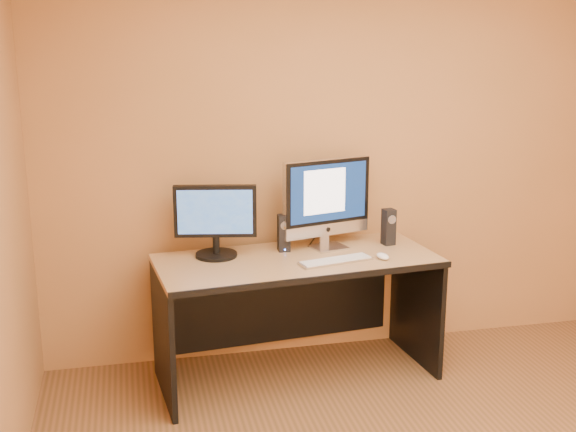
{
  "coord_description": "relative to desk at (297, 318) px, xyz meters",
  "views": [
    {
      "loc": [
        -1.41,
        -2.48,
        2.11
      ],
      "look_at": [
        -0.51,
        1.48,
        1.07
      ],
      "focal_mm": 45.0,
      "sensor_mm": 36.0,
      "label": 1
    }
  ],
  "objects": [
    {
      "name": "desk",
      "position": [
        0.0,
        0.0,
        0.0
      ],
      "size": [
        1.76,
        0.91,
        0.78
      ],
      "primitive_type": null,
      "rotation": [
        0.0,
        0.0,
        0.1
      ],
      "color": "tan",
      "rests_on": "ground"
    },
    {
      "name": "walls",
      "position": [
        0.43,
        -1.58,
        0.91
      ],
      "size": [
        4.0,
        4.0,
        2.6
      ],
      "primitive_type": null,
      "color": "#A77243",
      "rests_on": "ground"
    },
    {
      "name": "mouse",
      "position": [
        0.5,
        -0.13,
        0.41
      ],
      "size": [
        0.08,
        0.12,
        0.04
      ],
      "primitive_type": "ellipsoid",
      "rotation": [
        0.0,
        0.0,
        0.18
      ],
      "color": "white",
      "rests_on": "desk"
    },
    {
      "name": "imac",
      "position": [
        0.24,
        0.16,
        0.68
      ],
      "size": [
        0.64,
        0.37,
        0.58
      ],
      "primitive_type": null,
      "rotation": [
        0.0,
        0.0,
        0.26
      ],
      "color": "silver",
      "rests_on": "desk"
    },
    {
      "name": "speaker_left",
      "position": [
        -0.05,
        0.16,
        0.51
      ],
      "size": [
        0.07,
        0.08,
        0.23
      ],
      "primitive_type": null,
      "rotation": [
        0.0,
        0.0,
        -0.01
      ],
      "color": "black",
      "rests_on": "desk"
    },
    {
      "name": "speaker_right",
      "position": [
        0.64,
        0.16,
        0.51
      ],
      "size": [
        0.08,
        0.09,
        0.23
      ],
      "primitive_type": null,
      "rotation": [
        0.0,
        0.0,
        0.15
      ],
      "color": "black",
      "rests_on": "desk"
    },
    {
      "name": "cable_a",
      "position": [
        0.3,
        0.26,
        0.4
      ],
      "size": [
        0.11,
        0.21,
        0.01
      ],
      "primitive_type": "cylinder",
      "rotation": [
        1.57,
        0.0,
        0.48
      ],
      "color": "black",
      "rests_on": "desk"
    },
    {
      "name": "keyboard",
      "position": [
        0.21,
        -0.13,
        0.4
      ],
      "size": [
        0.47,
        0.22,
        0.02
      ],
      "primitive_type": "cube",
      "rotation": [
        0.0,
        0.0,
        0.22
      ],
      "color": "#B6B7BB",
      "rests_on": "desk"
    },
    {
      "name": "cable_b",
      "position": [
        0.16,
        0.29,
        0.4
      ],
      "size": [
        0.09,
        0.18,
        0.01
      ],
      "primitive_type": "cylinder",
      "rotation": [
        1.57,
        0.0,
        -0.44
      ],
      "color": "black",
      "rests_on": "desk"
    },
    {
      "name": "second_monitor",
      "position": [
        -0.47,
        0.14,
        0.61
      ],
      "size": [
        0.55,
        0.35,
        0.44
      ],
      "primitive_type": null,
      "rotation": [
        0.0,
        0.0,
        -0.19
      ],
      "color": "black",
      "rests_on": "desk"
    }
  ]
}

